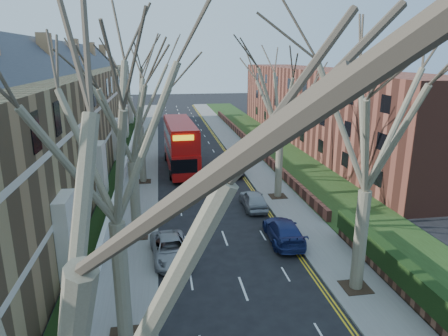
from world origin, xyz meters
name	(u,v)px	position (x,y,z in m)	size (l,w,h in m)	color
pavement_left	(144,155)	(-6.00, 39.00, 0.06)	(3.00, 102.00, 0.12)	slate
pavement_right	(241,151)	(6.00, 39.00, 0.06)	(3.00, 102.00, 0.12)	slate
terrace_left	(57,122)	(-13.65, 31.00, 5.53)	(9.70, 78.00, 13.60)	olive
flats_right	(318,106)	(17.46, 43.00, 4.98)	(13.97, 54.00, 10.00)	brown
front_wall_left	(125,169)	(-7.65, 31.00, 0.62)	(0.30, 78.00, 1.00)	white
grass_verge_right	(276,149)	(10.50, 39.00, 0.15)	(6.00, 102.00, 0.06)	#1E3312
tree_left_near	(19,277)	(-5.70, -4.00, 8.93)	(9.80, 9.80, 13.73)	#6E664E
tree_left_mid	(108,115)	(-5.70, 6.00, 9.56)	(10.50, 10.50, 14.71)	#6E664E
tree_left_far	(128,97)	(-5.70, 16.00, 9.24)	(10.15, 10.15, 14.22)	#6E664E
tree_left_dist	(138,80)	(-5.70, 28.00, 9.56)	(10.50, 10.50, 14.71)	#6E664E
tree_right_mid	(374,103)	(5.70, 8.00, 9.56)	(10.50, 10.50, 14.71)	#6E664E
tree_right_far	(282,87)	(5.70, 22.00, 9.24)	(10.15, 10.15, 14.22)	#6E664E
double_decker_bus	(180,146)	(-1.90, 32.43, 2.45)	(3.38, 12.03, 4.95)	#A60D0B
car_left_far	(170,249)	(-3.60, 12.75, 0.64)	(2.12, 4.60, 1.28)	#939398
car_right_near	(284,231)	(3.70, 13.99, 0.72)	(2.01, 4.94, 1.43)	navy
car_right_mid	(253,199)	(3.11, 20.01, 0.72)	(1.70, 4.23, 1.44)	#989BA0
car_right_far	(232,167)	(3.10, 29.49, 0.75)	(1.58, 4.54, 1.50)	black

